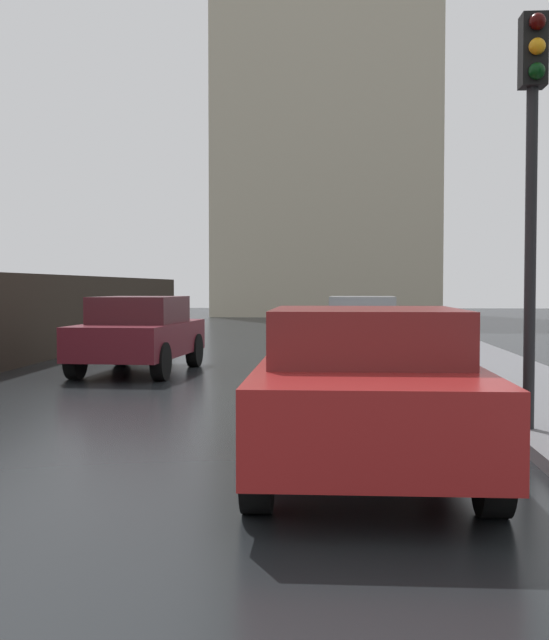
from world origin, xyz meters
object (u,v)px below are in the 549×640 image
object	(u,v)px
traffic_light	(532,143)
car_silver_near_kerb	(362,322)
car_maroon_behind_camera	(139,333)
car_red_mid_road	(365,386)

from	to	relation	value
traffic_light	car_silver_near_kerb	bearing A→B (deg)	96.49
car_silver_near_kerb	car_maroon_behind_camera	xyz separation A→B (m)	(-4.43, -5.24, 0.02)
car_silver_near_kerb	car_maroon_behind_camera	world-z (taller)	car_maroon_behind_camera
car_maroon_behind_camera	traffic_light	xyz separation A→B (m)	(5.77, -6.55, 2.38)
car_maroon_behind_camera	traffic_light	size ratio (longest dim) A/B	0.91
car_maroon_behind_camera	car_red_mid_road	bearing A→B (deg)	120.17
car_maroon_behind_camera	traffic_light	bearing A→B (deg)	135.02
car_silver_near_kerb	traffic_light	distance (m)	12.12
car_red_mid_road	traffic_light	size ratio (longest dim) A/B	1.04
car_silver_near_kerb	car_maroon_behind_camera	bearing A→B (deg)	-128.59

